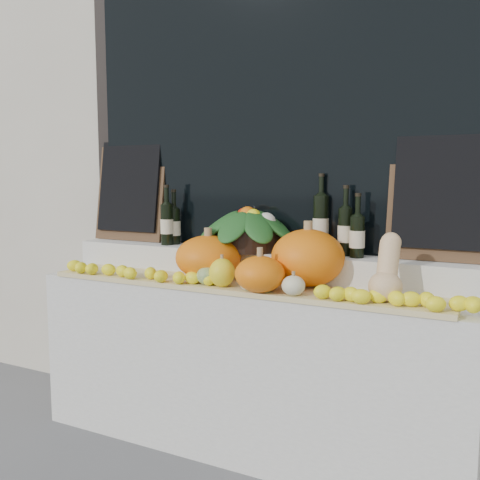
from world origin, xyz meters
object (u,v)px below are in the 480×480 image
butternut_squash (387,272)px  wine_bottle_tall (321,224)px  pumpkin_left (208,257)px  pumpkin_right (308,258)px  produce_bowl (248,228)px

butternut_squash → wine_bottle_tall: bearing=140.0°
pumpkin_left → pumpkin_right: (0.52, 0.06, 0.03)m
pumpkin_right → produce_bowl: size_ratio=0.62×
pumpkin_left → butternut_squash: size_ratio=1.18×
pumpkin_right → pumpkin_left: bearing=-173.0°
pumpkin_left → wine_bottle_tall: 0.61m
pumpkin_right → wine_bottle_tall: bearing=93.0°
pumpkin_right → wine_bottle_tall: (-0.01, 0.23, 0.15)m
pumpkin_left → pumpkin_right: pumpkin_right is taller
butternut_squash → produce_bowl: (-0.81, 0.28, 0.13)m
pumpkin_left → wine_bottle_tall: (0.51, 0.29, 0.17)m
butternut_squash → wine_bottle_tall: 0.57m
wine_bottle_tall → pumpkin_right: bearing=-87.0°
pumpkin_right → wine_bottle_tall: 0.27m
pumpkin_right → produce_bowl: 0.45m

